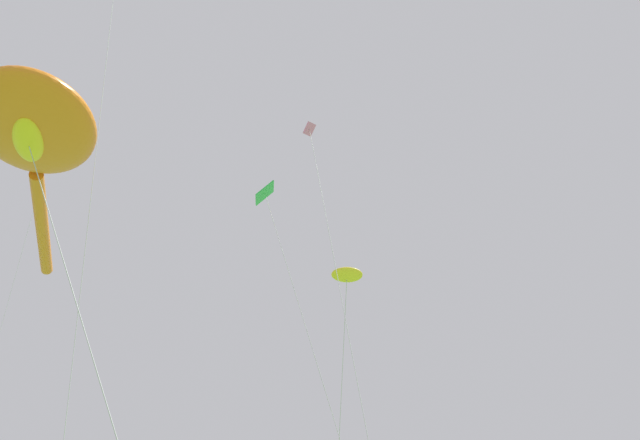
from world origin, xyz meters
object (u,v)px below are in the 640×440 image
Objects in this scene: small_kite_bird_shape at (57,126)px; big_show_kite at (33,133)px; small_kite_triangle_green at (319,179)px; small_kite_tiny_distant at (347,278)px; small_kite_diamond_red at (270,210)px.

big_show_kite is at bearing -81.34° from small_kite_bird_shape.
small_kite_triangle_green is (6.73, -5.35, 1.77)m from big_show_kite.
small_kite_bird_shape is 2.34× the size of small_kite_tiny_distant.
small_kite_bird_shape is (4.68, 15.53, 11.26)m from small_kite_diamond_red.
small_kite_bird_shape is at bearing -171.86° from big_show_kite.
small_kite_triangle_green is at bearing -54.45° from small_kite_bird_shape.
small_kite_triangle_green is 0.65× the size of small_kite_bird_shape.
big_show_kite is at bearing 51.29° from small_kite_diamond_red.
small_kite_tiny_distant is at bearing -49.63° from small_kite_bird_shape.
small_kite_tiny_distant is at bearing 108.75° from big_show_kite.
big_show_kite is 22.15m from small_kite_bird_shape.
small_kite_diamond_red is 0.90× the size of small_kite_triangle_green.
small_kite_triangle_green is (-1.39, -2.31, -0.03)m from small_kite_diamond_red.
small_kite_triangle_green is at bearing 130.70° from small_kite_diamond_red.
big_show_kite is 0.84× the size of small_kite_diamond_red.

